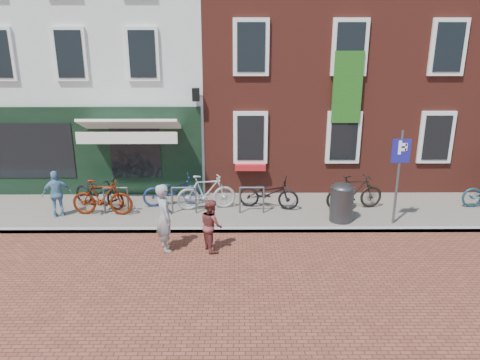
{
  "coord_description": "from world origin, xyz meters",
  "views": [
    {
      "loc": [
        0.07,
        -11.48,
        5.21
      ],
      "look_at": [
        0.15,
        0.97,
        1.21
      ],
      "focal_mm": 34.29,
      "sensor_mm": 36.0,
      "label": 1
    }
  ],
  "objects_px": {
    "parking_sign": "(399,165)",
    "bicycle_5": "(354,192)",
    "bicycle_2": "(173,190)",
    "bicycle_4": "(269,193)",
    "boy": "(211,225)",
    "woman": "(165,218)",
    "bicycle_3": "(206,192)",
    "bicycle_1": "(102,197)",
    "litter_bin": "(342,200)",
    "cafe_person": "(57,194)",
    "bicycle_0": "(99,192)"
  },
  "relations": [
    {
      "from": "parking_sign",
      "to": "bicycle_3",
      "type": "bearing_deg",
      "value": 167.89
    },
    {
      "from": "woman",
      "to": "bicycle_5",
      "type": "distance_m",
      "value": 5.92
    },
    {
      "from": "woman",
      "to": "bicycle_4",
      "type": "distance_m",
      "value": 3.81
    },
    {
      "from": "woman",
      "to": "bicycle_5",
      "type": "xyz_separation_m",
      "value": [
        5.34,
        2.54,
        -0.23
      ]
    },
    {
      "from": "litter_bin",
      "to": "parking_sign",
      "type": "relative_size",
      "value": 0.45
    },
    {
      "from": "woman",
      "to": "bicycle_5",
      "type": "height_order",
      "value": "woman"
    },
    {
      "from": "bicycle_0",
      "to": "parking_sign",
      "type": "bearing_deg",
      "value": -74.43
    },
    {
      "from": "boy",
      "to": "bicycle_4",
      "type": "bearing_deg",
      "value": -56.46
    },
    {
      "from": "parking_sign",
      "to": "bicycle_2",
      "type": "bearing_deg",
      "value": 167.1
    },
    {
      "from": "bicycle_0",
      "to": "bicycle_5",
      "type": "xyz_separation_m",
      "value": [
        7.76,
        -0.22,
        0.05
      ]
    },
    {
      "from": "litter_bin",
      "to": "bicycle_5",
      "type": "height_order",
      "value": "litter_bin"
    },
    {
      "from": "bicycle_4",
      "to": "woman",
      "type": "bearing_deg",
      "value": 146.68
    },
    {
      "from": "parking_sign",
      "to": "boy",
      "type": "xyz_separation_m",
      "value": [
        -5.04,
        -1.4,
        -1.15
      ]
    },
    {
      "from": "parking_sign",
      "to": "bicycle_0",
      "type": "height_order",
      "value": "parking_sign"
    },
    {
      "from": "litter_bin",
      "to": "cafe_person",
      "type": "relative_size",
      "value": 0.86
    },
    {
      "from": "boy",
      "to": "bicycle_0",
      "type": "relative_size",
      "value": 0.72
    },
    {
      "from": "bicycle_5",
      "to": "bicycle_2",
      "type": "bearing_deg",
      "value": 76.35
    },
    {
      "from": "bicycle_1",
      "to": "bicycle_3",
      "type": "height_order",
      "value": "same"
    },
    {
      "from": "parking_sign",
      "to": "bicycle_2",
      "type": "distance_m",
      "value": 6.66
    },
    {
      "from": "bicycle_5",
      "to": "bicycle_3",
      "type": "bearing_deg",
      "value": 79.59
    },
    {
      "from": "bicycle_1",
      "to": "bicycle_5",
      "type": "xyz_separation_m",
      "value": [
        7.49,
        0.43,
        0.0
      ]
    },
    {
      "from": "woman",
      "to": "bicycle_3",
      "type": "bearing_deg",
      "value": -40.72
    },
    {
      "from": "litter_bin",
      "to": "bicycle_5",
      "type": "xyz_separation_m",
      "value": [
        0.59,
        0.92,
        -0.08
      ]
    },
    {
      "from": "bicycle_3",
      "to": "bicycle_5",
      "type": "relative_size",
      "value": 1.0
    },
    {
      "from": "woman",
      "to": "bicycle_0",
      "type": "bearing_deg",
      "value": 19.29
    },
    {
      "from": "bicycle_0",
      "to": "woman",
      "type": "bearing_deg",
      "value": -114.22
    },
    {
      "from": "bicycle_2",
      "to": "bicycle_3",
      "type": "height_order",
      "value": "bicycle_3"
    },
    {
      "from": "parking_sign",
      "to": "bicycle_4",
      "type": "bearing_deg",
      "value": 160.63
    },
    {
      "from": "bicycle_5",
      "to": "woman",
      "type": "bearing_deg",
      "value": 105.25
    },
    {
      "from": "woman",
      "to": "bicycle_2",
      "type": "relative_size",
      "value": 0.94
    },
    {
      "from": "bicycle_4",
      "to": "bicycle_5",
      "type": "xyz_separation_m",
      "value": [
        2.59,
        -0.09,
        0.05
      ]
    },
    {
      "from": "litter_bin",
      "to": "woman",
      "type": "distance_m",
      "value": 5.02
    },
    {
      "from": "bicycle_3",
      "to": "bicycle_5",
      "type": "height_order",
      "value": "same"
    },
    {
      "from": "bicycle_0",
      "to": "bicycle_5",
      "type": "relative_size",
      "value": 1.03
    },
    {
      "from": "woman",
      "to": "bicycle_5",
      "type": "relative_size",
      "value": 0.97
    },
    {
      "from": "boy",
      "to": "bicycle_5",
      "type": "distance_m",
      "value": 4.89
    },
    {
      "from": "bicycle_1",
      "to": "bicycle_5",
      "type": "relative_size",
      "value": 1.0
    },
    {
      "from": "bicycle_3",
      "to": "bicycle_4",
      "type": "height_order",
      "value": "bicycle_3"
    },
    {
      "from": "bicycle_3",
      "to": "bicycle_4",
      "type": "distance_m",
      "value": 1.89
    },
    {
      "from": "bicycle_2",
      "to": "bicycle_4",
      "type": "bearing_deg",
      "value": -105.51
    },
    {
      "from": "bicycle_1",
      "to": "bicycle_4",
      "type": "relative_size",
      "value": 0.97
    },
    {
      "from": "bicycle_5",
      "to": "litter_bin",
      "type": "bearing_deg",
      "value": 137.26
    },
    {
      "from": "bicycle_1",
      "to": "bicycle_5",
      "type": "distance_m",
      "value": 7.5
    },
    {
      "from": "parking_sign",
      "to": "cafe_person",
      "type": "height_order",
      "value": "parking_sign"
    },
    {
      "from": "cafe_person",
      "to": "bicycle_3",
      "type": "height_order",
      "value": "cafe_person"
    },
    {
      "from": "parking_sign",
      "to": "bicycle_1",
      "type": "bearing_deg",
      "value": 175.24
    },
    {
      "from": "parking_sign",
      "to": "bicycle_5",
      "type": "xyz_separation_m",
      "value": [
        -0.85,
        1.12,
        -1.18
      ]
    },
    {
      "from": "woman",
      "to": "bicycle_3",
      "type": "xyz_separation_m",
      "value": [
        0.86,
        2.56,
        -0.23
      ]
    },
    {
      "from": "cafe_person",
      "to": "bicycle_2",
      "type": "height_order",
      "value": "cafe_person"
    },
    {
      "from": "parking_sign",
      "to": "bicycle_3",
      "type": "height_order",
      "value": "parking_sign"
    }
  ]
}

